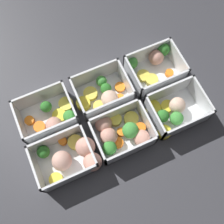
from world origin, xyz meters
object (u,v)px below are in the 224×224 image
at_px(container_near_center, 103,94).
at_px(container_far_left, 173,111).
at_px(container_near_left, 154,66).
at_px(container_far_center, 120,133).
at_px(container_near_right, 51,116).
at_px(container_far_right, 71,157).

distance_m(container_near_center, container_far_left, 0.18).
relative_size(container_near_left, container_far_center, 1.00).
relative_size(container_near_right, container_far_left, 1.02).
bearing_deg(container_far_center, container_far_left, 178.79).
distance_m(container_near_right, container_far_right, 0.11).
bearing_deg(container_far_center, container_near_left, -140.28).
distance_m(container_near_left, container_far_left, 0.13).
distance_m(container_near_left, container_far_center, 0.20).
relative_size(container_near_right, container_far_center, 1.09).
relative_size(container_near_center, container_far_center, 1.06).
distance_m(container_near_left, container_near_right, 0.29).
xyz_separation_m(container_near_left, container_far_right, (0.28, 0.13, 0.00)).
height_order(container_near_right, container_far_center, same).
distance_m(container_far_left, container_far_center, 0.14).
xyz_separation_m(container_near_left, container_far_left, (0.01, 0.13, -0.00)).
height_order(container_near_left, container_near_center, same).
bearing_deg(container_near_right, container_far_left, 158.28).
xyz_separation_m(container_near_right, container_far_right, (-0.01, 0.11, 0.00)).
relative_size(container_near_left, container_near_center, 0.94).
bearing_deg(container_near_center, container_far_right, 41.52).
height_order(container_near_left, container_far_right, same).
bearing_deg(container_far_right, container_far_center, -177.89).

